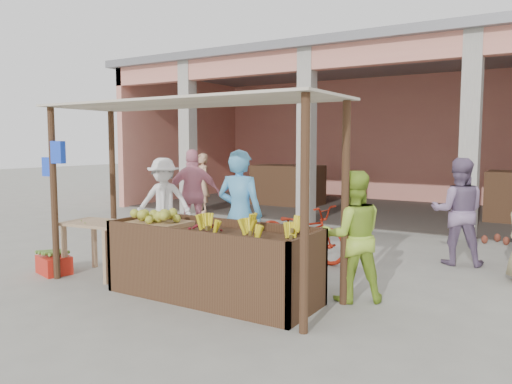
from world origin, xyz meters
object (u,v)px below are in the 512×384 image
Objects in this scene: side_table at (99,231)px; vendor_blue at (240,210)px; fruit_stall at (213,265)px; motorcycle at (301,231)px; red_crate at (54,265)px; vendor_green at (353,233)px.

side_table is 0.53× the size of vendor_blue.
motorcycle reaches higher than fruit_stall.
vendor_blue reaches higher than side_table.
red_crate is at bearing -161.80° from side_table.
motorcycle is (2.00, 2.35, -0.16)m from side_table.
fruit_stall is 1.99m from side_table.
motorcycle is (2.63, 2.64, 0.34)m from red_crate.
red_crate is 0.26× the size of vendor_blue.
vendor_green is (1.66, -0.10, -0.13)m from vendor_blue.
vendor_blue reaches higher than vendor_green.
vendor_blue is 1.67m from vendor_green.
red_crate is (-0.63, -0.29, -0.50)m from side_table.
vendor_blue is 1.16× the size of vendor_green.
motorcycle is at bearing -81.55° from vendor_green.
motorcycle reaches higher than side_table.
red_crate is at bearing 144.29° from motorcycle.
fruit_stall is 1.45× the size of motorcycle.
vendor_green is (1.48, 0.78, 0.42)m from fruit_stall.
vendor_blue reaches higher than red_crate.
fruit_stall is at bearing -6.78° from vendor_green.
side_table reaches higher than red_crate.
motorcycle is at bearing -105.56° from vendor_blue.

